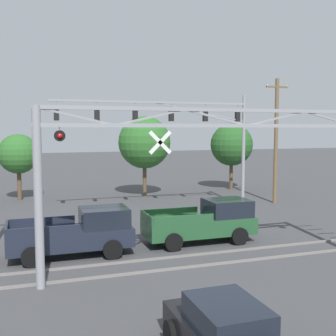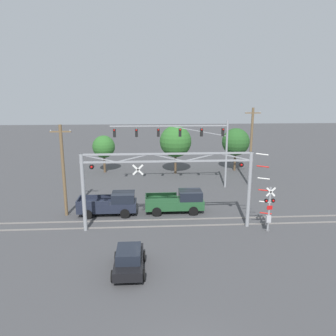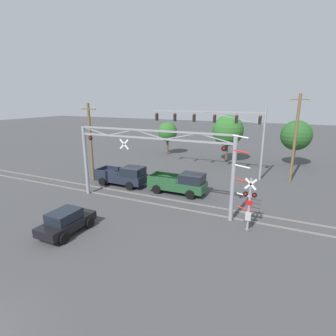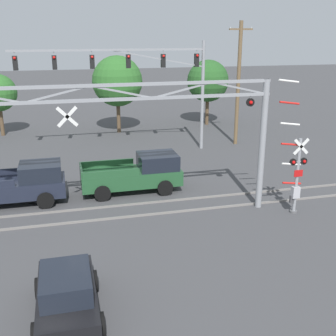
{
  "view_description": "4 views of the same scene",
  "coord_description": "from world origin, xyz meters",
  "px_view_note": "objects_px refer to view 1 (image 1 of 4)",
  "views": [
    {
      "loc": [
        -7.03,
        -0.21,
        5.5
      ],
      "look_at": [
        -1.06,
        17.29,
        3.77
      ],
      "focal_mm": 45.0,
      "sensor_mm": 36.0,
      "label": 1
    },
    {
      "loc": [
        -1.53,
        -10.41,
        11.02
      ],
      "look_at": [
        0.25,
        17.87,
        4.29
      ],
      "focal_mm": 35.0,
      "sensor_mm": 36.0,
      "label": 2
    },
    {
      "loc": [
        9.9,
        -3.27,
        8.6
      ],
      "look_at": [
        0.07,
        17.85,
        2.43
      ],
      "focal_mm": 28.0,
      "sensor_mm": 36.0,
      "label": 3
    },
    {
      "loc": [
        -2.51,
        -3.18,
        8.31
      ],
      "look_at": [
        2.28,
        15.71,
        2.02
      ],
      "focal_mm": 45.0,
      "sensor_mm": 36.0,
      "label": 4
    }
  ],
  "objects_px": {
    "traffic_signal_span": "(190,126)",
    "utility_pole_right": "(276,140)",
    "crossing_gantry": "(216,164)",
    "background_tree_far_left_verge": "(144,143)",
    "background_tree_far_right_verge": "(232,145)",
    "background_tree_beyond_span": "(18,154)",
    "pickup_truck_following": "(78,233)",
    "sedan_waiting": "(225,333)",
    "pickup_truck_lead": "(205,221)"
  },
  "relations": [
    {
      "from": "traffic_signal_span",
      "to": "background_tree_far_left_verge",
      "type": "xyz_separation_m",
      "value": [
        -1.25,
        6.86,
        -1.28
      ]
    },
    {
      "from": "traffic_signal_span",
      "to": "pickup_truck_following",
      "type": "height_order",
      "value": "traffic_signal_span"
    },
    {
      "from": "traffic_signal_span",
      "to": "sedan_waiting",
      "type": "relative_size",
      "value": 3.46
    },
    {
      "from": "traffic_signal_span",
      "to": "sedan_waiting",
      "type": "distance_m",
      "value": 19.41
    },
    {
      "from": "pickup_truck_following",
      "to": "background_tree_far_left_verge",
      "type": "distance_m",
      "value": 16.74
    },
    {
      "from": "pickup_truck_lead",
      "to": "utility_pole_right",
      "type": "distance_m",
      "value": 12.97
    },
    {
      "from": "pickup_truck_following",
      "to": "background_tree_far_right_verge",
      "type": "height_order",
      "value": "background_tree_far_right_verge"
    },
    {
      "from": "traffic_signal_span",
      "to": "utility_pole_right",
      "type": "xyz_separation_m",
      "value": [
        7.03,
        0.62,
        -0.96
      ]
    },
    {
      "from": "traffic_signal_span",
      "to": "background_tree_beyond_span",
      "type": "relative_size",
      "value": 2.59
    },
    {
      "from": "crossing_gantry",
      "to": "traffic_signal_span",
      "type": "distance_m",
      "value": 11.92
    },
    {
      "from": "traffic_signal_span",
      "to": "background_tree_far_right_verge",
      "type": "bearing_deg",
      "value": 47.98
    },
    {
      "from": "crossing_gantry",
      "to": "utility_pole_right",
      "type": "bearing_deg",
      "value": 48.72
    },
    {
      "from": "traffic_signal_span",
      "to": "pickup_truck_lead",
      "type": "relative_size",
      "value": 2.47
    },
    {
      "from": "pickup_truck_following",
      "to": "sedan_waiting",
      "type": "xyz_separation_m",
      "value": [
        2.14,
        -9.83,
        -0.2
      ]
    },
    {
      "from": "pickup_truck_following",
      "to": "background_tree_far_right_verge",
      "type": "relative_size",
      "value": 0.88
    },
    {
      "from": "pickup_truck_lead",
      "to": "background_tree_far_right_verge",
      "type": "relative_size",
      "value": 0.9
    },
    {
      "from": "background_tree_far_right_verge",
      "to": "background_tree_beyond_span",
      "type": "bearing_deg",
      "value": 179.88
    },
    {
      "from": "pickup_truck_following",
      "to": "background_tree_far_left_verge",
      "type": "bearing_deg",
      "value": 64.23
    },
    {
      "from": "crossing_gantry",
      "to": "traffic_signal_span",
      "type": "xyz_separation_m",
      "value": [
        3.45,
        11.31,
        1.54
      ]
    },
    {
      "from": "background_tree_beyond_span",
      "to": "background_tree_far_left_verge",
      "type": "relative_size",
      "value": 0.78
    },
    {
      "from": "pickup_truck_lead",
      "to": "utility_pole_right",
      "type": "bearing_deg",
      "value": 41.71
    },
    {
      "from": "background_tree_far_left_verge",
      "to": "background_tree_beyond_span",
      "type": "bearing_deg",
      "value": 172.83
    },
    {
      "from": "traffic_signal_span",
      "to": "utility_pole_right",
      "type": "distance_m",
      "value": 7.12
    },
    {
      "from": "sedan_waiting",
      "to": "background_tree_far_right_verge",
      "type": "xyz_separation_m",
      "value": [
        13.48,
        25.78,
        3.25
      ]
    },
    {
      "from": "pickup_truck_following",
      "to": "utility_pole_right",
      "type": "bearing_deg",
      "value": 28.96
    },
    {
      "from": "pickup_truck_following",
      "to": "background_tree_beyond_span",
      "type": "bearing_deg",
      "value": 99.13
    },
    {
      "from": "pickup_truck_following",
      "to": "background_tree_beyond_span",
      "type": "xyz_separation_m",
      "value": [
        -2.57,
        15.98,
        2.56
      ]
    },
    {
      "from": "background_tree_far_left_verge",
      "to": "traffic_signal_span",
      "type": "bearing_deg",
      "value": -79.72
    },
    {
      "from": "pickup_truck_lead",
      "to": "background_tree_beyond_span",
      "type": "xyz_separation_m",
      "value": [
        -8.69,
        15.73,
        2.56
      ]
    },
    {
      "from": "background_tree_beyond_span",
      "to": "background_tree_far_right_verge",
      "type": "bearing_deg",
      "value": -0.12
    },
    {
      "from": "background_tree_beyond_span",
      "to": "background_tree_far_left_verge",
      "type": "bearing_deg",
      "value": -7.17
    },
    {
      "from": "sedan_waiting",
      "to": "utility_pole_right",
      "type": "distance_m",
      "value": 22.97
    },
    {
      "from": "pickup_truck_lead",
      "to": "background_tree_beyond_span",
      "type": "relative_size",
      "value": 1.05
    },
    {
      "from": "pickup_truck_following",
      "to": "crossing_gantry",
      "type": "bearing_deg",
      "value": -34.71
    },
    {
      "from": "sedan_waiting",
      "to": "background_tree_far_right_verge",
      "type": "distance_m",
      "value": 29.27
    },
    {
      "from": "sedan_waiting",
      "to": "background_tree_far_right_verge",
      "type": "height_order",
      "value": "background_tree_far_right_verge"
    },
    {
      "from": "crossing_gantry",
      "to": "utility_pole_right",
      "type": "height_order",
      "value": "utility_pole_right"
    },
    {
      "from": "sedan_waiting",
      "to": "background_tree_beyond_span",
      "type": "xyz_separation_m",
      "value": [
        -4.71,
        25.81,
        2.76
      ]
    },
    {
      "from": "pickup_truck_following",
      "to": "utility_pole_right",
      "type": "xyz_separation_m",
      "value": [
        15.4,
        8.52,
        3.7
      ]
    },
    {
      "from": "pickup_truck_following",
      "to": "background_tree_far_left_verge",
      "type": "xyz_separation_m",
      "value": [
        7.13,
        14.76,
        3.38
      ]
    },
    {
      "from": "sedan_waiting",
      "to": "crossing_gantry",
      "type": "bearing_deg",
      "value": 66.57
    },
    {
      "from": "sedan_waiting",
      "to": "background_tree_far_left_verge",
      "type": "xyz_separation_m",
      "value": [
        4.98,
        24.59,
        3.58
      ]
    },
    {
      "from": "background_tree_far_left_verge",
      "to": "background_tree_far_right_verge",
      "type": "height_order",
      "value": "background_tree_far_left_verge"
    },
    {
      "from": "background_tree_far_left_verge",
      "to": "background_tree_far_right_verge",
      "type": "xyz_separation_m",
      "value": [
        8.5,
        1.18,
        -0.33
      ]
    },
    {
      "from": "crossing_gantry",
      "to": "pickup_truck_following",
      "type": "xyz_separation_m",
      "value": [
        -4.92,
        3.41,
        -3.12
      ]
    },
    {
      "from": "background_tree_far_left_verge",
      "to": "background_tree_far_right_verge",
      "type": "relative_size",
      "value": 1.09
    },
    {
      "from": "traffic_signal_span",
      "to": "pickup_truck_following",
      "type": "bearing_deg",
      "value": -136.66
    },
    {
      "from": "pickup_truck_following",
      "to": "background_tree_beyond_span",
      "type": "relative_size",
      "value": 1.03
    },
    {
      "from": "traffic_signal_span",
      "to": "pickup_truck_following",
      "type": "distance_m",
      "value": 12.42
    },
    {
      "from": "sedan_waiting",
      "to": "utility_pole_right",
      "type": "xyz_separation_m",
      "value": [
        13.26,
        18.35,
        3.9
      ]
    }
  ]
}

